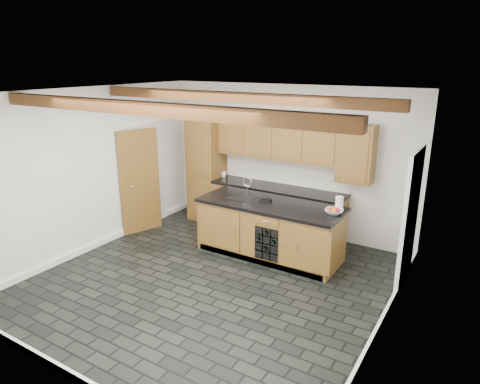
% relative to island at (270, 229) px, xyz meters
% --- Properties ---
extents(ground, '(5.00, 5.00, 0.00)m').
position_rel_island_xyz_m(ground, '(-0.31, -1.28, -0.47)').
color(ground, black).
rests_on(ground, ground).
extents(room_shell, '(5.01, 5.00, 5.00)m').
position_rel_island_xyz_m(room_shell, '(-0.39, -0.75, 1.06)').
color(room_shell, white).
rests_on(room_shell, ground).
extents(back_cabinetry, '(3.65, 0.62, 2.20)m').
position_rel_island_xyz_m(back_cabinetry, '(-0.68, 0.95, 0.51)').
color(back_cabinetry, brown).
rests_on(back_cabinetry, ground).
extents(island, '(2.48, 0.96, 0.93)m').
position_rel_island_xyz_m(island, '(0.00, 0.00, 0.00)').
color(island, brown).
rests_on(island, ground).
extents(faucet, '(0.45, 0.40, 0.34)m').
position_rel_island_xyz_m(faucet, '(-0.56, 0.05, 0.50)').
color(faucet, black).
rests_on(faucet, island).
extents(kitchen_scale, '(0.20, 0.13, 0.06)m').
position_rel_island_xyz_m(kitchen_scale, '(-0.13, 0.08, 0.49)').
color(kitchen_scale, black).
rests_on(kitchen_scale, island).
extents(fruit_bowl, '(0.32, 0.32, 0.07)m').
position_rel_island_xyz_m(fruit_bowl, '(1.07, 0.08, 0.50)').
color(fruit_bowl, beige).
rests_on(fruit_bowl, island).
extents(fruit_cluster, '(0.16, 0.17, 0.07)m').
position_rel_island_xyz_m(fruit_cluster, '(1.07, 0.08, 0.54)').
color(fruit_cluster, '#B41838').
rests_on(fruit_cluster, fruit_bowl).
extents(paper_towel, '(0.12, 0.12, 0.26)m').
position_rel_island_xyz_m(paper_towel, '(1.11, 0.18, 0.59)').
color(paper_towel, white).
rests_on(paper_towel, island).
extents(mug, '(0.12, 0.12, 0.11)m').
position_rel_island_xyz_m(mug, '(-1.59, 0.99, 0.52)').
color(mug, white).
rests_on(mug, back_cabinetry).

